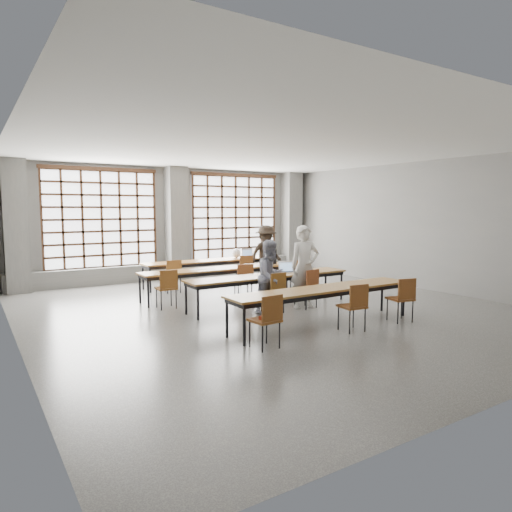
{
  "coord_description": "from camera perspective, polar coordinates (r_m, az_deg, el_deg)",
  "views": [
    {
      "loc": [
        -5.61,
        -8.21,
        2.22
      ],
      "look_at": [
        -0.11,
        0.4,
        1.15
      ],
      "focal_mm": 32.0,
      "sensor_mm": 36.0,
      "label": 1
    }
  ],
  "objects": [
    {
      "name": "sill_ledge",
      "position": [
        14.76,
        -9.91,
        -1.77
      ],
      "size": [
        9.8,
        0.35,
        0.5
      ],
      "primitive_type": "cube",
      "color": "#575755",
      "rests_on": "floor"
    },
    {
      "name": "chair_near_left",
      "position": [
        7.23,
        1.46,
        -7.49
      ],
      "size": [
        0.45,
        0.45,
        0.88
      ],
      "color": "brown",
      "rests_on": "floor"
    },
    {
      "name": "desk_row_d",
      "position": [
        8.71,
        8.44,
        -4.38
      ],
      "size": [
        4.0,
        0.7,
        0.73
      ],
      "color": "brown",
      "rests_on": "floor"
    },
    {
      "name": "wall_left",
      "position": [
        8.25,
        -28.26,
        2.0
      ],
      "size": [
        0.0,
        11.0,
        11.0
      ],
      "primitive_type": "plane",
      "rotation": [
        1.57,
        0.0,
        1.57
      ],
      "color": "slate",
      "rests_on": "floor"
    },
    {
      "name": "laptop_front",
      "position": [
        10.7,
        3.91,
        -1.71
      ],
      "size": [
        0.43,
        0.39,
        0.26
      ],
      "color": "#B4B4B9",
      "rests_on": "desk_row_c"
    },
    {
      "name": "chair_near_right",
      "position": [
        9.35,
        17.88,
        -4.69
      ],
      "size": [
        0.5,
        0.51,
        0.88
      ],
      "color": "brown",
      "rests_on": "floor"
    },
    {
      "name": "window_right",
      "position": [
        15.74,
        -2.58,
        4.82
      ],
      "size": [
        3.32,
        0.12,
        3.0
      ],
      "color": "white",
      "rests_on": "wall_back"
    },
    {
      "name": "chair_back_right",
      "position": [
        13.58,
        1.56,
        -1.14
      ],
      "size": [
        0.46,
        0.46,
        0.88
      ],
      "color": "brown",
      "rests_on": "floor"
    },
    {
      "name": "wall_back",
      "position": [
        14.82,
        -10.31,
        4.07
      ],
      "size": [
        10.0,
        0.0,
        10.0
      ],
      "primitive_type": "plane",
      "rotation": [
        1.57,
        0.0,
        0.0
      ],
      "color": "slate",
      "rests_on": "floor"
    },
    {
      "name": "backpack",
      "position": [
        12.3,
        1.74,
        -0.04
      ],
      "size": [
        0.36,
        0.28,
        0.4
      ],
      "primitive_type": "cube",
      "rotation": [
        0.0,
        0.0,
        -0.29
      ],
      "color": "black",
      "rests_on": "desk_row_b"
    },
    {
      "name": "red_pouch",
      "position": [
        7.3,
        1.08,
        -7.65
      ],
      "size": [
        0.21,
        0.13,
        0.06
      ],
      "primitive_type": "cube",
      "rotation": [
        0.0,
        0.0,
        0.29
      ],
      "color": "maroon",
      "rests_on": "chair_near_left"
    },
    {
      "name": "chair_mid_right",
      "position": [
        11.92,
        4.35,
        -2.15
      ],
      "size": [
        0.44,
        0.44,
        0.88
      ],
      "color": "brown",
      "rests_on": "floor"
    },
    {
      "name": "student_female",
      "position": [
        9.71,
        1.92,
        -2.56
      ],
      "size": [
        0.83,
        0.69,
        1.56
      ],
      "primitive_type": "imported",
      "rotation": [
        0.0,
        0.0,
        0.14
      ],
      "color": "#171C45",
      "rests_on": "floor"
    },
    {
      "name": "student_back",
      "position": [
        13.65,
        1.24,
        0.25
      ],
      "size": [
        1.13,
        0.67,
        1.71
      ],
      "primitive_type": "imported",
      "rotation": [
        0.0,
        0.0,
        0.03
      ],
      "color": "black",
      "rests_on": "floor"
    },
    {
      "name": "desk_row_b",
      "position": [
        11.47,
        -4.75,
        -1.83
      ],
      "size": [
        4.0,
        0.7,
        0.73
      ],
      "color": "brown",
      "rests_on": "floor"
    },
    {
      "name": "paper_sheet_b",
      "position": [
        11.28,
        -5.98,
        -1.63
      ],
      "size": [
        0.36,
        0.35,
        0.0
      ],
      "primitive_type": "cube",
      "rotation": [
        0.0,
        0.0,
        -0.64
      ],
      "color": "white",
      "rests_on": "desk_row_b"
    },
    {
      "name": "chair_mid_centre",
      "position": [
        11.13,
        -1.5,
        -2.72
      ],
      "size": [
        0.51,
        0.52,
        0.88
      ],
      "color": "brown",
      "rests_on": "floor"
    },
    {
      "name": "student_male",
      "position": [
        10.22,
        6.09,
        -1.35
      ],
      "size": [
        0.77,
        0.61,
        1.84
      ],
      "primitive_type": "imported",
      "rotation": [
        0.0,
        0.0,
        -0.28
      ],
      "color": "silver",
      "rests_on": "floor"
    },
    {
      "name": "ceiling",
      "position": [
        10.03,
        1.83,
        13.31
      ],
      "size": [
        11.0,
        11.0,
        0.0
      ],
      "primitive_type": "plane",
      "rotation": [
        3.14,
        0.0,
        0.0
      ],
      "color": "silver",
      "rests_on": "floor"
    },
    {
      "name": "chair_mid_left",
      "position": [
        10.26,
        -11.05,
        -3.57
      ],
      "size": [
        0.44,
        0.45,
        0.88
      ],
      "color": "brown",
      "rests_on": "floor"
    },
    {
      "name": "chair_near_mid",
      "position": [
        8.41,
        12.23,
        -5.71
      ],
      "size": [
        0.47,
        0.47,
        0.88
      ],
      "color": "brown",
      "rests_on": "floor"
    },
    {
      "name": "chair_back_mid",
      "position": [
        13.14,
        -1.4,
        -1.38
      ],
      "size": [
        0.48,
        0.49,
        0.88
      ],
      "color": "brown",
      "rests_on": "floor"
    },
    {
      "name": "chair_back_left",
      "position": [
        12.16,
        -10.32,
        -2.07
      ],
      "size": [
        0.49,
        0.49,
        0.88
      ],
      "color": "brown",
      "rests_on": "floor"
    },
    {
      "name": "desk_row_c",
      "position": [
        10.3,
        1.72,
        -2.7
      ],
      "size": [
        4.0,
        0.7,
        0.73
      ],
      "color": "brown",
      "rests_on": "floor"
    },
    {
      "name": "floor",
      "position": [
        10.19,
        1.76,
        -6.6
      ],
      "size": [
        11.0,
        11.0,
        0.0
      ],
      "primitive_type": "plane",
      "color": "#4F4F4C",
      "rests_on": "ground"
    },
    {
      "name": "phone",
      "position": [
        10.31,
        2.86,
        -2.29
      ],
      "size": [
        0.13,
        0.06,
        0.01
      ],
      "primitive_type": "cube",
      "rotation": [
        0.0,
        0.0,
        0.02
      ],
      "color": "black",
      "rests_on": "desk_row_c"
    },
    {
      "name": "mouse",
      "position": [
        10.83,
        5.94,
        -1.85
      ],
      "size": [
        0.11,
        0.08,
        0.04
      ],
      "primitive_type": "ellipsoid",
      "rotation": [
        0.0,
        0.0,
        -0.13
      ],
      "color": "silver",
      "rests_on": "desk_row_c"
    },
    {
      "name": "green_box",
      "position": [
        10.33,
        1.24,
        -2.06
      ],
      "size": [
        0.26,
        0.14,
        0.09
      ],
      "primitive_type": "cube",
      "rotation": [
        0.0,
        0.0,
        0.22
      ],
      "color": "green",
      "rests_on": "desk_row_c"
    },
    {
      "name": "chair_front_left",
      "position": [
        9.65,
        2.37,
        -4.07
      ],
      "size": [
        0.45,
        0.45,
        0.88
      ],
      "color": "brown",
      "rests_on": "floor"
    },
    {
      "name": "desk_row_a",
      "position": [
        13.3,
        -5.71,
        -0.76
      ],
      "size": [
        4.0,
        0.7,
        0.73
      ],
      "color": "brown",
      "rests_on": "floor"
    },
    {
      "name": "column_right",
      "position": [
        16.82,
        4.44,
        4.37
      ],
      "size": [
        0.6,
        0.55,
        3.5
      ],
      "primitive_type": "cube",
      "color": "#575755",
      "rests_on": "floor"
    },
    {
      "name": "column_mid",
      "position": [
        14.57,
        -9.89,
        4.05
      ],
      "size": [
        0.6,
        0.55,
        3.5
      ],
      "primitive_type": "cube",
      "color": "#575755",
      "rests_on": "floor"
    },
    {
      "name": "laptop_back",
      "position": [
        14.03,
        -0.97,
        0.14
      ],
      "size": [
        0.39,
        0.34,
        0.26
      ],
      "color": "#B9B9BE",
      "rests_on": "desk_row_a"
    },
    {
      "name": "wall_right",
      "position": [
        13.43,
        19.75,
        3.63
      ],
      "size": [
        0.0,
        11.0,
        11.0
      ],
      "primitive_type": "plane",
      "rotation": [
        1.57,
        0.0,
        -1.57
      ],
      "color": "slate",
      "rests_on": "floor"
    },
    {
      "name": "chair_front_right",
      "position": [
        10.19,
        6.57,
        -3.57
      ],
      "size": [
        0.48,
        0.48,
        0.88
      ],
      "color": "brown",
      "rests_on": "floor"
    },
    {
      "name": "column_left",
      "position": [
        13.49,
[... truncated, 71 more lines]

